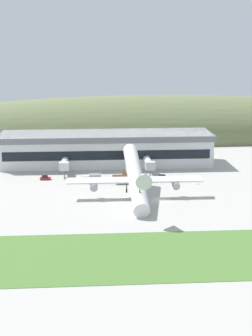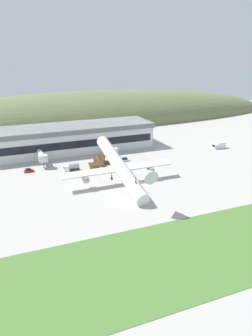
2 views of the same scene
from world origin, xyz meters
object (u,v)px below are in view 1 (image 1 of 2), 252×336
object	(u,v)px
terminal_building	(106,147)
jetway_1	(149,163)
service_car_1	(119,180)
box_truck	(92,178)
cargo_airplane	(135,178)
jetway_0	(64,164)
traffic_cone_0	(198,184)
service_car_0	(45,178)
service_car_2	(162,177)

from	to	relation	value
terminal_building	jetway_1	world-z (taller)	terminal_building
service_car_1	box_truck	distance (m)	9.17
cargo_airplane	jetway_0	bearing A→B (deg)	125.42
box_truck	traffic_cone_0	distance (m)	35.51
service_car_0	service_car_1	size ratio (longest dim) A/B	0.88
box_truck	traffic_cone_0	bearing A→B (deg)	-8.67
service_car_1	traffic_cone_0	size ratio (longest dim) A/B	7.33
box_truck	service_car_0	bearing A→B (deg)	161.99
service_car_0	jetway_0	bearing A→B (deg)	45.25
jetway_0	box_truck	bearing A→B (deg)	-50.40
jetway_1	service_car_2	size ratio (longest dim) A/B	3.22
jetway_0	traffic_cone_0	world-z (taller)	jetway_0
jetway_0	traffic_cone_0	size ratio (longest dim) A/B	20.45
jetway_0	service_car_1	bearing A→B (deg)	-31.73
cargo_airplane	service_car_1	xyz separation A→B (m)	(-3.47, 19.74, -5.72)
cargo_airplane	service_car_1	size ratio (longest dim) A/B	11.83
service_car_1	service_car_2	bearing A→B (deg)	12.35
service_car_0	terminal_building	bearing A→B (deg)	46.60
jetway_1	cargo_airplane	bearing A→B (deg)	-104.25
service_car_2	box_truck	bearing A→B (deg)	-171.99
terminal_building	traffic_cone_0	xyz separation A→B (m)	(29.28, -33.84, -6.62)
jetway_1	service_car_0	xyz separation A→B (m)	(-36.55, -5.72, -3.39)
terminal_building	service_car_2	xyz separation A→B (m)	(18.48, -25.08, -6.31)
service_car_0	jetway_1	bearing A→B (deg)	8.90
jetway_1	box_truck	size ratio (longest dim) A/B	2.15
terminal_building	service_car_2	world-z (taller)	terminal_building
service_car_1	box_truck	size ratio (longest dim) A/B	0.69
terminal_building	traffic_cone_0	world-z (taller)	terminal_building
jetway_1	service_car_1	size ratio (longest dim) A/B	3.13
service_car_0	traffic_cone_0	bearing A→B (deg)	-11.69
jetway_0	box_truck	xyz separation A→B (m)	(9.73, -11.76, -2.51)
service_car_1	service_car_2	size ratio (longest dim) A/B	1.03
service_car_0	cargo_airplane	bearing A→B (deg)	-40.87
box_truck	jetway_0	bearing A→B (deg)	129.60
cargo_airplane	box_truck	size ratio (longest dim) A/B	8.13
service_car_2	jetway_1	bearing A→B (deg)	117.32
jetway_0	service_car_1	distance (m)	22.42
jetway_1	service_car_0	size ratio (longest dim) A/B	3.55
jetway_1	box_truck	bearing A→B (deg)	-151.68
service_car_2	traffic_cone_0	size ratio (longest dim) A/B	7.13
jetway_0	cargo_airplane	bearing A→B (deg)	-54.58
service_car_0	traffic_cone_0	world-z (taller)	service_car_0
box_truck	service_car_2	bearing A→B (deg)	8.01
service_car_0	service_car_2	world-z (taller)	service_car_0
cargo_airplane	box_truck	distance (m)	23.84
traffic_cone_0	box_truck	bearing A→B (deg)	171.33
cargo_airplane	service_car_0	bearing A→B (deg)	139.13
service_car_0	box_truck	xyz separation A→B (m)	(16.17, -5.26, 0.87)
service_car_0	traffic_cone_0	distance (m)	52.34
terminal_building	box_truck	bearing A→B (deg)	-101.51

